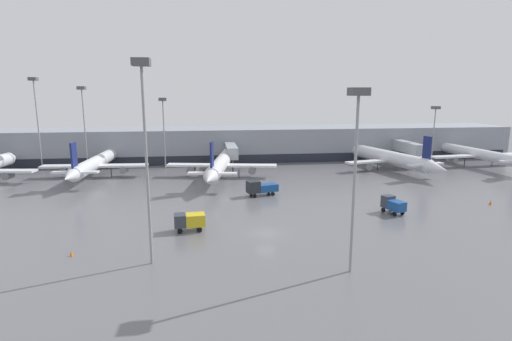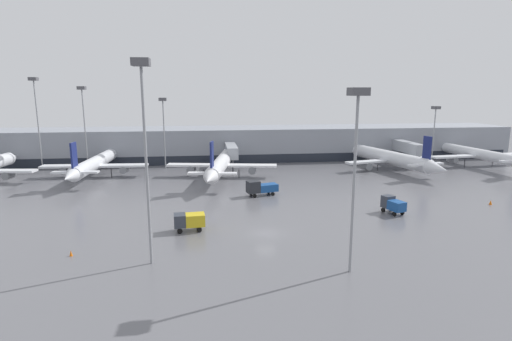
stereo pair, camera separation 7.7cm
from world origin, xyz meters
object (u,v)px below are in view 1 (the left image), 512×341
Objects in this scene: service_truck_1 at (261,187)px; parked_jet_3 at (94,164)px; apron_light_mast_1 at (435,117)px; apron_light_mast_3 at (35,99)px; parked_jet_4 at (477,154)px; parked_jet_2 at (389,158)px; service_truck_0 at (393,204)px; parked_jet_1 at (222,163)px; traffic_cone_0 at (491,202)px; service_truck_2 at (190,220)px; apron_light_mast_2 at (83,105)px; apron_light_mast_4 at (144,109)px; apron_light_mast_5 at (163,113)px; apron_light_mast_0 at (357,130)px; traffic_cone_1 at (71,253)px.

parked_jet_3 is at bearing -46.50° from service_truck_1.
apron_light_mast_1 is 0.68× the size of apron_light_mast_3.
apron_light_mast_3 is (-109.48, 9.43, 13.84)m from parked_jet_4.
apron_light_mast_1 is at bearing -76.67° from parked_jet_2.
apron_light_mast_3 is (-15.18, 10.47, 14.08)m from parked_jet_3.
apron_light_mast_1 reaches higher than service_truck_0.
parked_jet_1 is 66.01m from parked_jet_4.
service_truck_0 reaches higher than traffic_cone_0.
apron_light_mast_1 is at bearing -165.65° from service_truck_1.
service_truck_2 is 63.78m from apron_light_mast_3.
apron_light_mast_2 is (-26.81, 49.06, 14.29)m from service_truck_2.
traffic_cone_0 is (3.08, -32.36, -2.52)m from parked_jet_2.
apron_light_mast_1 is at bearing -54.83° from service_truck_0.
apron_light_mast_1 is at bearing 40.34° from apron_light_mast_4.
parked_jet_4 is at bearing -76.01° from parked_jet_1.
apron_light_mast_2 is (-39.28, 31.38, 14.25)m from service_truck_1.
apron_light_mast_2 is at bearing 151.35° from traffic_cone_0.
parked_jet_2 is 61.63m from service_truck_2.
service_truck_0 is 59.55m from apron_light_mast_5.
service_truck_0 is (25.67, -31.18, -1.75)m from parked_jet_1.
apron_light_mast_4 reaches higher than parked_jet_1.
parked_jet_1 reaches higher than service_truck_2.
service_truck_0 is 0.19× the size of apron_light_mast_4.
parked_jet_2 is at bearing -42.59° from service_truck_0.
apron_light_mast_0 is at bearing -12.76° from apron_light_mast_4.
service_truck_0 is 23.58m from service_truck_1.
parked_jet_1 is at bearing 147.43° from traffic_cone_0.
apron_light_mast_5 is (-13.62, 11.80, 10.70)m from parked_jet_1.
service_truck_2 is at bearing -179.58° from parked_jet_1.
apron_light_mast_1 reaches higher than service_truck_1.
parked_jet_4 is 80.53m from apron_light_mast_5.
service_truck_1 is 7.75× the size of traffic_cone_0.
service_truck_1 reaches higher than service_truck_2.
parked_jet_2 is at bearing 86.00° from parked_jet_4.
apron_light_mast_1 is (13.26, 40.61, 11.88)m from traffic_cone_0.
parked_jet_3 is 54.22m from apron_light_mast_4.
apron_light_mast_1 is (46.45, 62.51, -2.92)m from apron_light_mast_0.
parked_jet_1 is 1.09× the size of parked_jet_4.
parked_jet_2 reaches higher than traffic_cone_0.
service_truck_2 is at bearing -80.84° from apron_light_mast_5.
service_truck_2 is 0.25× the size of apron_light_mast_5.
apron_light_mast_4 is (22.92, -59.42, 1.39)m from apron_light_mast_2.
apron_light_mast_0 reaches higher than traffic_cone_0.
apron_light_mast_1 reaches higher than parked_jet_1.
service_truck_1 is 0.28× the size of apron_light_mast_4.
apron_light_mast_0 is at bearing 134.04° from service_truck_2.
service_truck_0 is at bearing 53.66° from apron_light_mast_0.
traffic_cone_1 is (-85.46, -46.73, -2.99)m from parked_jet_4.
apron_light_mast_0 is (31.10, -8.14, 14.85)m from traffic_cone_1.
service_truck_0 is at bearing -130.39° from parked_jet_1.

